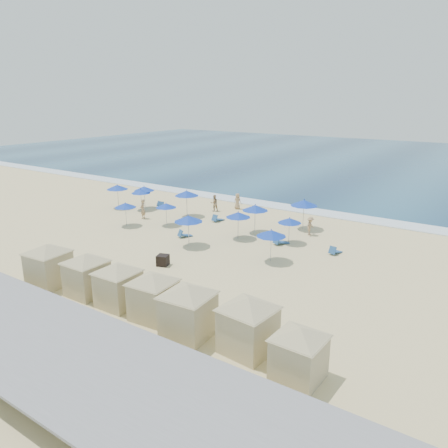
{
  "coord_description": "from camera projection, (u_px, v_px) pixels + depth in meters",
  "views": [
    {
      "loc": [
        19.55,
        -24.1,
        11.04
      ],
      "look_at": [
        0.97,
        3.0,
        1.39
      ],
      "focal_mm": 35.0,
      "sensor_mm": 36.0,
      "label": 1
    }
  ],
  "objects": [
    {
      "name": "umbrella_10",
      "position": [
        290.0,
        220.0,
        33.64
      ],
      "size": [
        1.85,
        1.85,
        2.1
      ],
      "color": "#A5A8AD",
      "rests_on": "ground"
    },
    {
      "name": "beachgoer_0",
      "position": [
        143.0,
        209.0,
        40.7
      ],
      "size": [
        0.66,
        0.79,
        1.85
      ],
      "primitive_type": "imported",
      "rotation": [
        0.0,
        0.0,
        5.09
      ],
      "color": "tan",
      "rests_on": "ground"
    },
    {
      "name": "cabana_3",
      "position": [
        153.0,
        290.0,
        22.19
      ],
      "size": [
        4.34,
        4.34,
        2.73
      ],
      "color": "#C1B284",
      "rests_on": "ground"
    },
    {
      "name": "seawall",
      "position": [
        23.0,
        311.0,
        21.92
      ],
      "size": [
        160.0,
        6.1,
        1.22
      ],
      "color": "gray",
      "rests_on": "ground"
    },
    {
      "name": "umbrella_9",
      "position": [
        304.0,
        203.0,
        37.15
      ],
      "size": [
        2.33,
        2.33,
        2.66
      ],
      "color": "#A5A8AD",
      "rests_on": "ground"
    },
    {
      "name": "beach_chair_2",
      "position": [
        217.0,
        219.0,
        39.94
      ],
      "size": [
        0.73,
        1.33,
        0.7
      ],
      "color": "#255188",
      "rests_on": "ground"
    },
    {
      "name": "cabana_0",
      "position": [
        48.0,
        259.0,
        26.14
      ],
      "size": [
        4.55,
        4.55,
        2.86
      ],
      "color": "#C1B284",
      "rests_on": "ground"
    },
    {
      "name": "beachgoer_1",
      "position": [
        214.0,
        203.0,
        43.4
      ],
      "size": [
        0.95,
        1.01,
        1.65
      ],
      "primitive_type": "imported",
      "rotation": [
        0.0,
        0.0,
        4.17
      ],
      "color": "tan",
      "rests_on": "ground"
    },
    {
      "name": "cabana_4",
      "position": [
        188.0,
        304.0,
        20.51
      ],
      "size": [
        4.6,
        4.6,
        2.9
      ],
      "color": "#C1B284",
      "rests_on": "ground"
    },
    {
      "name": "umbrella_2",
      "position": [
        144.0,
        189.0,
        44.11
      ],
      "size": [
        2.08,
        2.08,
        2.37
      ],
      "color": "#A5A8AD",
      "rests_on": "ground"
    },
    {
      "name": "umbrella_8",
      "position": [
        238.0,
        215.0,
        34.72
      ],
      "size": [
        2.0,
        2.0,
        2.27
      ],
      "color": "#A5A8AD",
      "rests_on": "ground"
    },
    {
      "name": "umbrella_6",
      "position": [
        188.0,
        219.0,
        32.89
      ],
      "size": [
        2.19,
        2.19,
        2.49
      ],
      "color": "#A5A8AD",
      "rests_on": "ground"
    },
    {
      "name": "trash_bin",
      "position": [
        163.0,
        260.0,
        29.53
      ],
      "size": [
        0.93,
        0.93,
        0.73
      ],
      "primitive_type": "cube",
      "rotation": [
        0.0,
        0.0,
        0.35
      ],
      "color": "black",
      "rests_on": "ground"
    },
    {
      "name": "cabana_1",
      "position": [
        86.0,
        269.0,
        24.87
      ],
      "size": [
        4.36,
        4.36,
        2.74
      ],
      "color": "#C1B284",
      "rests_on": "ground"
    },
    {
      "name": "cabana_6",
      "position": [
        299.0,
        347.0,
        17.35
      ],
      "size": [
        4.05,
        4.05,
        2.54
      ],
      "color": "#C1B284",
      "rests_on": "ground"
    },
    {
      "name": "umbrella_1",
      "position": [
        141.0,
        191.0,
        43.57
      ],
      "size": [
        1.94,
        1.94,
        2.2
      ],
      "color": "#A5A8AD",
      "rests_on": "ground"
    },
    {
      "name": "umbrella_3",
      "position": [
        125.0,
        205.0,
        38.16
      ],
      "size": [
        1.9,
        1.9,
        2.16
      ],
      "color": "#A5A8AD",
      "rests_on": "ground"
    },
    {
      "name": "ground",
      "position": [
        191.0,
        249.0,
        32.78
      ],
      "size": [
        160.0,
        160.0,
        0.0
      ],
      "primitive_type": "plane",
      "color": "beige",
      "rests_on": "ground"
    },
    {
      "name": "umbrella_4",
      "position": [
        187.0,
        193.0,
        41.1
      ],
      "size": [
        2.28,
        2.28,
        2.59
      ],
      "color": "#A5A8AD",
      "rests_on": "ground"
    },
    {
      "name": "surf_line",
      "position": [
        285.0,
        207.0,
        45.04
      ],
      "size": [
        160.0,
        2.5,
        0.08
      ],
      "primitive_type": "cube",
      "color": "white",
      "rests_on": "ground"
    },
    {
      "name": "beach_chair_5",
      "position": [
        335.0,
        251.0,
        31.68
      ],
      "size": [
        0.73,
        1.27,
        0.66
      ],
      "color": "#255188",
      "rests_on": "ground"
    },
    {
      "name": "beach_chair_3",
      "position": [
        184.0,
        234.0,
        35.48
      ],
      "size": [
        0.95,
        1.31,
        0.66
      ],
      "color": "#255188",
      "rests_on": "ground"
    },
    {
      "name": "beachgoer_2",
      "position": [
        310.0,
        226.0,
        35.85
      ],
      "size": [
        0.59,
        1.01,
        1.56
      ],
      "primitive_type": "imported",
      "rotation": [
        0.0,
        0.0,
        1.58
      ],
      "color": "tan",
      "rests_on": "ground"
    },
    {
      "name": "umbrella_5",
      "position": [
        166.0,
        205.0,
        38.35
      ],
      "size": [
        1.83,
        1.83,
        2.08
      ],
      "color": "#A5A8AD",
      "rests_on": "ground"
    },
    {
      "name": "beach_chair_1",
      "position": [
        163.0,
        205.0,
        45.02
      ],
      "size": [
        0.88,
        1.32,
        0.67
      ],
      "color": "#255188",
      "rests_on": "ground"
    },
    {
      "name": "cabana_5",
      "position": [
        248.0,
        318.0,
        19.24
      ],
      "size": [
        4.56,
        4.56,
        2.87
      ],
      "color": "#C1B284",
      "rests_on": "ground"
    },
    {
      "name": "umbrella_11",
      "position": [
        271.0,
        233.0,
        29.8
      ],
      "size": [
        2.07,
        2.07,
        2.35
      ],
      "color": "#A5A8AD",
      "rests_on": "ground"
    },
    {
      "name": "beachgoer_3",
      "position": [
        238.0,
        201.0,
        44.21
      ],
      "size": [
        0.8,
        0.53,
        1.61
      ],
      "primitive_type": "imported",
      "rotation": [
        0.0,
        0.0,
        3.16
      ],
      "color": "tan",
      "rests_on": "ground"
    },
    {
      "name": "umbrella_0",
      "position": [
        117.0,
        187.0,
        44.35
      ],
      "size": [
        2.18,
        2.18,
        2.48
      ],
      "color": "#A5A8AD",
      "rests_on": "ground"
    },
    {
      "name": "ocean",
      "position": [
        387.0,
        162.0,
        76.3
      ],
      "size": [
        160.0,
        80.0,
        0.06
      ],
      "primitive_type": "cube",
      "color": "navy",
      "rests_on": "ground"
    },
    {
      "name": "beach_chair_4",
      "position": [
        280.0,
        241.0,
        33.74
      ],
      "size": [
        1.03,
        1.41,
        0.71
      ],
      "color": "#255188",
      "rests_on": "ground"
    },
    {
      "name": "umbrella_7",
      "position": [
        255.0,
        208.0,
        36.15
      ],
      "size": [
        2.18,
        2.18,
        2.48
      ],
      "color": "#A5A8AD",
      "rests_on": "ground"
    },
    {
      "name": "beach_chair_0",
      "position": [
        161.0,
        204.0,
        45.31
      ],
      "size": [
        0.68,
        1.22,
        0.64
      ],
      "color": "#255188",
      "rests_on": "ground"
    },
    {
      "name": "cabana_2",
      "position": [
        118.0,
        279.0,
        23.54
      ],
      "size": [
        4.29,
        4.29,
        2.69
      ],
      "color": "#C1B284",
      "rests_on": "ground"
    }
  ]
}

